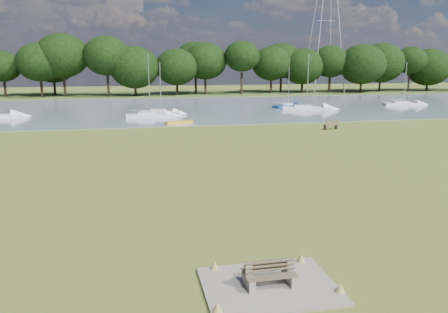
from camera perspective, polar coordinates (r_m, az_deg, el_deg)
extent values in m
plane|color=olive|center=(27.36, -2.99, -2.66)|extent=(220.00, 220.00, 0.00)
cube|color=gray|center=(68.62, -8.43, 6.21)|extent=(220.00, 40.00, 0.10)
cube|color=#4C6626|center=(98.47, -9.51, 7.95)|extent=(220.00, 20.00, 0.40)
cube|color=gray|center=(14.55, 5.88, -16.44)|extent=(4.20, 3.20, 0.10)
cube|color=gray|center=(14.26, 3.21, -15.90)|extent=(0.21, 0.95, 0.40)
cube|color=gray|center=(14.09, 3.22, -14.60)|extent=(0.20, 0.17, 0.50)
cube|color=gray|center=(14.65, 8.52, -15.21)|extent=(0.21, 0.95, 0.40)
cube|color=gray|center=(14.48, 8.57, -13.94)|extent=(0.20, 0.17, 0.50)
cube|color=brown|center=(14.09, 6.32, -15.36)|extent=(1.64, 0.38, 0.04)
cube|color=brown|center=(14.16, 6.04, -13.98)|extent=(1.63, 0.14, 0.40)
cube|color=brown|center=(14.59, 5.54, -14.32)|extent=(1.64, 0.38, 0.04)
cube|color=brown|center=(14.28, 5.85, -13.73)|extent=(1.63, 0.14, 0.40)
cube|color=brown|center=(47.48, 13.08, 3.70)|extent=(0.19, 0.50, 0.50)
cube|color=brown|center=(48.34, 14.43, 3.78)|extent=(0.19, 0.50, 0.50)
cube|color=brown|center=(47.87, 13.78, 4.04)|extent=(1.70, 0.82, 0.05)
cube|color=brown|center=(47.67, 13.95, 4.31)|extent=(1.61, 0.40, 0.49)
cube|color=gold|center=(50.86, -5.88, 4.46)|extent=(3.33, 1.77, 0.33)
cylinder|color=#9DA0A6|center=(102.78, 12.47, 17.07)|extent=(0.25, 0.25, 32.04)
cylinder|color=#9DA0A6|center=(104.83, 15.02, 16.84)|extent=(0.25, 0.25, 32.04)
cylinder|color=#9DA0A6|center=(107.24, 11.37, 16.90)|extent=(0.25, 0.25, 32.04)
cylinder|color=#9DA0A6|center=(109.21, 13.83, 16.70)|extent=(0.25, 0.25, 32.04)
cylinder|color=black|center=(96.16, -23.43, 8.42)|extent=(0.56, 0.56, 4.25)
ellipsoid|color=black|center=(96.04, -23.69, 11.51)|extent=(7.80, 7.80, 6.63)
cylinder|color=black|center=(95.01, -19.26, 8.80)|extent=(0.56, 0.56, 4.58)
ellipsoid|color=black|center=(94.91, -19.50, 12.17)|extent=(8.92, 8.92, 7.58)
cylinder|color=black|center=(94.41, -14.98, 8.75)|extent=(0.56, 0.56, 3.61)
ellipsoid|color=black|center=(94.28, -15.13, 11.43)|extent=(10.03, 10.03, 8.53)
cylinder|color=black|center=(94.29, -10.68, 9.05)|extent=(0.56, 0.56, 3.93)
ellipsoid|color=black|center=(94.16, -10.80, 11.97)|extent=(7.80, 7.80, 6.63)
cylinder|color=black|center=(94.69, -6.39, 9.29)|extent=(0.56, 0.56, 4.25)
ellipsoid|color=black|center=(94.57, -6.47, 12.44)|extent=(8.92, 8.92, 7.58)
cylinder|color=black|center=(95.60, -2.16, 9.48)|extent=(0.56, 0.56, 4.58)
ellipsoid|color=black|center=(95.50, -2.19, 12.83)|extent=(10.03, 10.03, 8.53)
cylinder|color=black|center=(97.04, 1.97, 9.24)|extent=(0.56, 0.56, 3.61)
ellipsoid|color=black|center=(96.91, 1.99, 11.84)|extent=(7.80, 7.80, 6.63)
cylinder|color=black|center=(98.92, 5.97, 9.33)|extent=(0.56, 0.56, 3.93)
ellipsoid|color=black|center=(98.80, 6.03, 12.11)|extent=(8.92, 8.92, 7.58)
cylinder|color=black|center=(101.26, 9.80, 9.37)|extent=(0.56, 0.56, 4.25)
ellipsoid|color=black|center=(101.15, 9.91, 12.32)|extent=(10.03, 10.03, 8.53)
cylinder|color=black|center=(104.01, 13.44, 9.38)|extent=(0.56, 0.56, 4.58)
ellipsoid|color=black|center=(103.92, 13.60, 12.46)|extent=(7.80, 7.80, 6.63)
cylinder|color=black|center=(107.18, 16.86, 9.01)|extent=(0.56, 0.56, 3.61)
ellipsoid|color=black|center=(107.07, 17.01, 11.36)|extent=(8.92, 8.92, 7.58)
cylinder|color=black|center=(110.68, 20.10, 8.96)|extent=(0.56, 0.56, 3.93)
ellipsoid|color=black|center=(110.57, 20.28, 11.44)|extent=(10.03, 10.03, 8.53)
cylinder|color=black|center=(114.49, 23.12, 8.89)|extent=(0.56, 0.56, 4.25)
ellipsoid|color=black|center=(114.40, 23.34, 11.49)|extent=(7.80, 7.80, 6.63)
cylinder|color=black|center=(118.60, 25.94, 8.81)|extent=(0.56, 0.56, 4.58)
ellipsoid|color=black|center=(118.52, 26.20, 11.50)|extent=(8.92, 8.92, 7.58)
cube|color=silver|center=(66.45, 10.76, 6.26)|extent=(7.51, 4.07, 0.67)
cube|color=silver|center=(66.36, 10.27, 6.63)|extent=(2.89, 2.27, 0.43)
cylinder|color=#A5A8AD|center=(66.18, 10.90, 9.69)|extent=(0.11, 0.11, 7.66)
cube|color=silver|center=(57.02, -9.63, 5.34)|extent=(6.04, 1.86, 0.64)
cube|color=silver|center=(56.98, -10.13, 5.71)|extent=(2.14, 1.38, 0.41)
cylinder|color=#A5A8AD|center=(56.70, -9.77, 9.28)|extent=(0.11, 0.11, 7.59)
cube|color=silver|center=(60.24, -8.21, 5.75)|extent=(5.70, 3.48, 0.65)
cube|color=silver|center=(60.34, -8.63, 6.13)|extent=(2.24, 1.84, 0.42)
cylinder|color=#A5A8AD|center=(59.96, -8.31, 8.98)|extent=(0.11, 0.11, 6.53)
cube|color=navy|center=(69.72, 8.37, 6.59)|extent=(5.49, 3.30, 0.60)
cube|color=silver|center=(69.41, 8.11, 6.88)|extent=(2.15, 1.76, 0.39)
cylinder|color=#A5A8AD|center=(69.49, 8.44, 9.11)|extent=(0.10, 0.10, 5.88)
cube|color=silver|center=(78.31, 22.37, 6.43)|extent=(6.59, 2.87, 0.65)
cube|color=silver|center=(78.07, 22.05, 6.73)|extent=(2.44, 1.77, 0.42)
cylinder|color=#A5A8AD|center=(78.10, 22.58, 8.91)|extent=(0.11, 0.11, 6.52)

